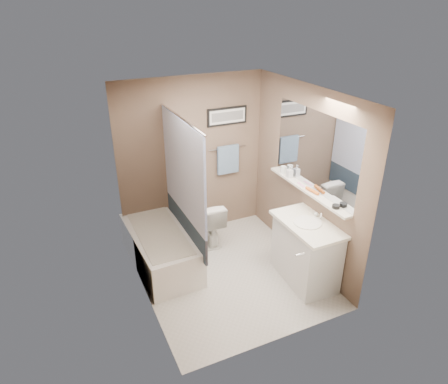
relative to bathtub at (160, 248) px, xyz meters
name	(u,v)px	position (x,y,z in m)	size (l,w,h in m)	color
ground	(229,274)	(0.75, -0.59, -0.25)	(2.50, 2.50, 0.00)	#BDB8AF
ceiling	(230,95)	(0.75, -0.59, 2.13)	(2.20, 2.50, 0.04)	white
wall_back	(193,159)	(0.75, 0.64, 0.95)	(2.20, 0.04, 2.40)	brown
wall_front	(285,245)	(0.75, -1.82, 0.95)	(2.20, 0.04, 2.40)	brown
wall_left	(141,211)	(-0.33, -0.59, 0.95)	(0.04, 2.50, 2.40)	brown
wall_right	(304,178)	(1.83, -0.59, 0.95)	(0.04, 2.50, 2.40)	brown
tile_surround	(131,208)	(-0.34, -0.09, 0.75)	(0.02, 1.55, 2.00)	tan
curtain_rod	(181,118)	(0.35, -0.09, 1.80)	(0.02, 0.02, 1.55)	silver
curtain_upper	(183,169)	(0.35, -0.09, 1.15)	(0.03, 1.45, 1.28)	white
curtain_lower	(186,225)	(0.35, -0.09, 0.33)	(0.03, 1.45, 0.36)	#2A3D4F
mirror	(314,151)	(1.84, -0.74, 1.37)	(0.02, 1.60, 1.00)	silver
shelf	(307,190)	(1.79, -0.74, 0.85)	(0.12, 1.60, 0.03)	silver
towel_bar	(227,148)	(1.30, 0.62, 1.05)	(0.02, 0.02, 0.60)	silver
towel	(228,160)	(1.30, 0.60, 0.87)	(0.34, 0.05, 0.44)	#93B7D6
art_frame	(227,116)	(1.30, 0.64, 1.53)	(0.62, 0.03, 0.26)	black
art_mat	(228,116)	(1.30, 0.62, 1.53)	(0.56, 0.00, 0.20)	white
art_image	(228,116)	(1.30, 0.62, 1.53)	(0.50, 0.00, 0.13)	#595959
door	(330,249)	(1.30, -1.84, 0.75)	(0.80, 0.02, 2.00)	silver
door_handle	(300,254)	(0.97, -1.78, 0.75)	(0.02, 0.02, 0.10)	silver
bathtub	(160,248)	(0.00, 0.00, 0.00)	(0.70, 1.50, 0.50)	white
tub_rim	(159,233)	(0.00, 0.00, 0.25)	(0.56, 1.36, 0.02)	beige
toilet	(207,221)	(0.81, 0.27, 0.09)	(0.38, 0.66, 0.68)	white
vanity	(306,253)	(1.60, -1.09, 0.15)	(0.50, 0.90, 0.80)	silver
countertop	(308,224)	(1.59, -1.09, 0.57)	(0.54, 0.96, 0.04)	white
sink_basin	(308,223)	(1.58, -1.09, 0.60)	(0.34, 0.34, 0.01)	white
faucet_spout	(321,216)	(1.78, -1.09, 0.64)	(0.02, 0.02, 0.10)	silver
faucet_knob	(316,214)	(1.78, -0.99, 0.62)	(0.05, 0.05, 0.05)	white
candle_bowl_near	(336,206)	(1.79, -1.31, 0.89)	(0.09, 0.09, 0.04)	black
hair_brush_front	(312,191)	(1.79, -0.85, 0.89)	(0.04, 0.04, 0.22)	orange
pink_comb	(301,185)	(1.79, -0.61, 0.87)	(0.03, 0.16, 0.01)	pink
glass_jar	(283,170)	(1.79, -0.18, 0.92)	(0.08, 0.08, 0.10)	white
soap_bottle	(290,172)	(1.79, -0.34, 0.95)	(0.07, 0.07, 0.16)	#999999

